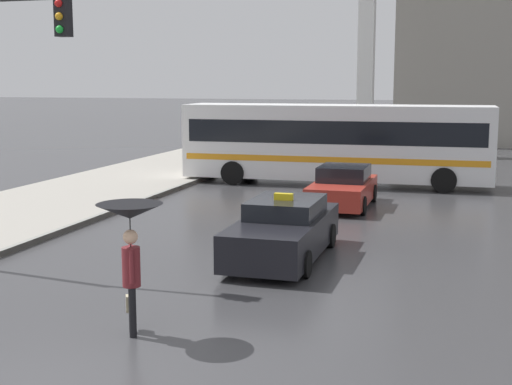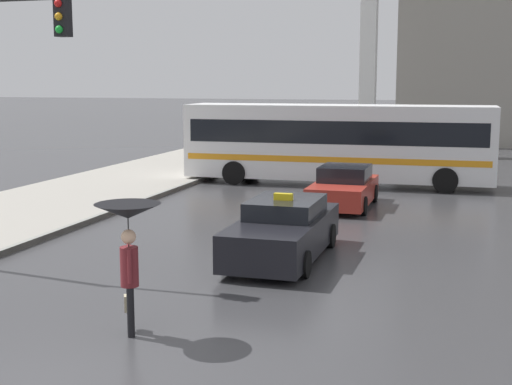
% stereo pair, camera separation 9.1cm
% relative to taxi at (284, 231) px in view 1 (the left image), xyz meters
% --- Properties ---
extents(taxi, '(1.91, 4.78, 1.57)m').
position_rel_taxi_xyz_m(taxi, '(0.00, 0.00, 0.00)').
color(taxi, black).
rests_on(taxi, ground_plane).
extents(sedan_red, '(1.91, 4.21, 1.36)m').
position_rel_taxi_xyz_m(sedan_red, '(0.17, 7.41, -0.04)').
color(sedan_red, '#A52D23').
rests_on(sedan_red, ground_plane).
extents(city_bus, '(12.39, 2.92, 3.22)m').
position_rel_taxi_xyz_m(city_bus, '(-1.01, 12.55, 1.12)').
color(city_bus, silver).
rests_on(city_bus, ground_plane).
extents(pedestrian_with_umbrella, '(1.09, 1.09, 2.22)m').
position_rel_taxi_xyz_m(pedestrian_with_umbrella, '(-1.14, -5.74, 1.14)').
color(pedestrian_with_umbrella, black).
rests_on(pedestrian_with_umbrella, ground_plane).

